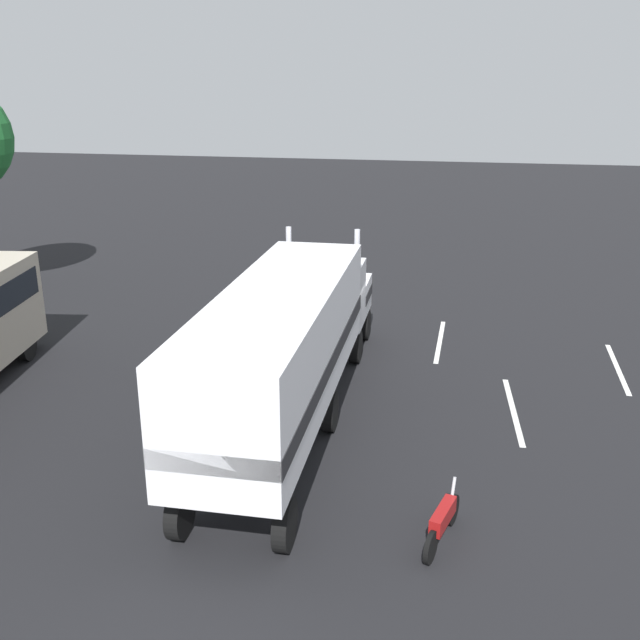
{
  "coord_description": "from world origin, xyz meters",
  "views": [
    {
      "loc": [
        -23.0,
        -4.13,
        9.03
      ],
      "look_at": [
        -1.44,
        0.25,
        1.6
      ],
      "focal_mm": 40.66,
      "sensor_mm": 36.0,
      "label": 1
    }
  ],
  "objects": [
    {
      "name": "person_bystander",
      "position": [
        -3.94,
        3.26,
        0.89
      ],
      "size": [
        0.34,
        0.45,
        1.63
      ],
      "color": "#2D3347",
      "rests_on": "ground_plane"
    },
    {
      "name": "lane_stripe_mid",
      "position": [
        -3.59,
        -5.8,
        0.01
      ],
      "size": [
        4.4,
        0.43,
        0.01
      ],
      "primitive_type": "cube",
      "rotation": [
        0.0,
        0.0,
        0.06
      ],
      "color": "silver",
      "rests_on": "ground_plane"
    },
    {
      "name": "lane_stripe_far",
      "position": [
        0.3,
        -9.29,
        0.01
      ],
      "size": [
        4.4,
        0.25,
        0.01
      ],
      "primitive_type": "cube",
      "rotation": [
        0.0,
        0.0,
        -0.02
      ],
      "color": "silver",
      "rests_on": "ground_plane"
    },
    {
      "name": "ground_plane",
      "position": [
        0.0,
        0.0,
        0.0
      ],
      "size": [
        120.0,
        120.0,
        0.0
      ],
      "primitive_type": "plane",
      "color": "black"
    },
    {
      "name": "semi_truck",
      "position": [
        -5.69,
        0.2,
        2.52
      ],
      "size": [
        14.21,
        3.11,
        4.5
      ],
      "color": "white",
      "rests_on": "ground_plane"
    },
    {
      "name": "motorcycle",
      "position": [
        -10.18,
        -4.06,
        0.48
      ],
      "size": [
        2.06,
        0.65,
        1.12
      ],
      "color": "black",
      "rests_on": "ground_plane"
    },
    {
      "name": "lane_stripe_near",
      "position": [
        1.72,
        -3.5,
        0.01
      ],
      "size": [
        4.4,
        0.23,
        0.01
      ],
      "primitive_type": "cube",
      "rotation": [
        0.0,
        0.0,
        -0.02
      ],
      "color": "silver",
      "rests_on": "ground_plane"
    }
  ]
}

